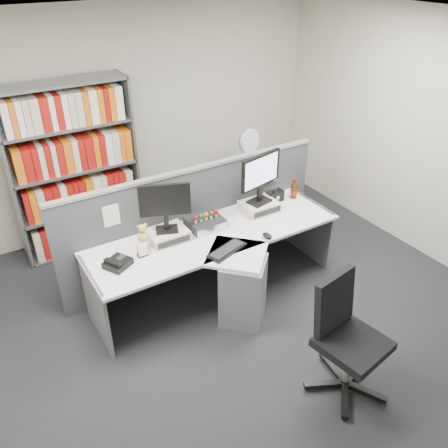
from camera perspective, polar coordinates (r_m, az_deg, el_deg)
ground at (r=4.54m, az=4.43°, el=-13.67°), size 5.50×5.50×0.00m
room_shell at (r=3.52m, az=5.61°, el=7.48°), size 5.04×5.54×2.72m
partition at (r=4.99m, az=-3.57°, el=0.39°), size 3.00×0.08×1.27m
desk at (r=4.62m, az=0.36°, el=-5.23°), size 2.60×1.20×0.72m
monitor_riser_left at (r=4.55m, az=-7.00°, el=-1.34°), size 0.38×0.31×0.10m
monitor_riser_right at (r=5.02m, az=4.38°, el=2.21°), size 0.38×0.31×0.10m
monitor_left at (r=4.37m, az=-7.29°, el=2.50°), size 0.46×0.22×0.50m
monitor_right at (r=4.85m, az=4.54°, el=6.12°), size 0.54×0.22×0.55m
desktop_pc at (r=4.71m, az=-2.31°, el=0.12°), size 0.36×0.32×0.09m
figurines at (r=4.66m, az=-2.02°, el=1.14°), size 0.29×0.05×0.09m
keyboard at (r=4.36m, az=0.37°, el=-3.25°), size 0.44×0.27×0.03m
mouse at (r=4.57m, az=5.35°, el=-1.43°), size 0.07×0.12×0.04m
desk_phone at (r=4.26m, az=-13.01°, el=-4.73°), size 0.28×0.27×0.09m
desk_calendar at (r=4.34m, az=-10.06°, el=-3.31°), size 0.10×0.07×0.12m
plush_toy at (r=4.34m, az=-9.98°, el=-1.27°), size 0.11×0.11×0.19m
speaker at (r=5.22m, az=6.31°, el=3.46°), size 0.19×0.10×0.12m
cola_bottle at (r=5.30m, az=8.62°, el=4.11°), size 0.08×0.08×0.25m
shelving_unit at (r=5.57m, az=-17.96°, el=6.13°), size 1.41×0.40×2.00m
filing_cabinet at (r=6.23m, az=2.91°, el=3.98°), size 0.45×0.61×0.70m
desk_fan at (r=5.95m, az=3.09°, el=9.82°), size 0.31×0.19×0.53m
office_chair at (r=3.89m, az=14.71°, el=-12.99°), size 0.67×0.67×1.02m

